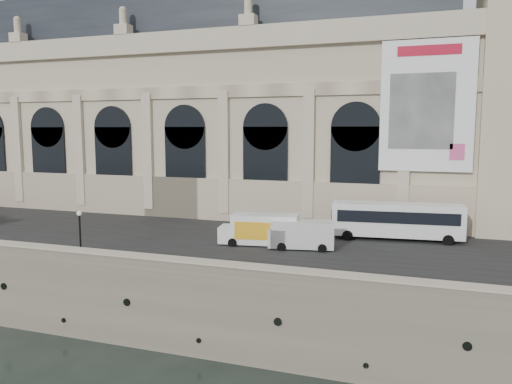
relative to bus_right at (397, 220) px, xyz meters
The scene contains 9 objects.
ground 28.42m from the bus_right, 139.35° to the right, with size 260.00×260.00×0.00m, color black.
quay 27.39m from the bus_right, 140.19° to the left, with size 160.00×70.00×6.00m, color gray.
street 21.12m from the bus_right, 169.70° to the right, with size 160.00×24.00×0.06m, color #2D2D2D.
parapet 26.91m from the bus_right, 140.32° to the right, with size 160.00×1.40×1.21m.
museum 31.92m from the bus_right, 153.83° to the left, with size 69.00×18.70×29.10m.
bus_right is the anchor object (origin of this frame).
van_c 10.43m from the bus_right, 140.98° to the right, with size 6.08×3.19×2.58m.
box_truck 13.34m from the bus_right, 152.09° to the right, with size 7.55×3.46×2.94m.
lamp_right 29.01m from the bus_right, 147.24° to the right, with size 0.41×0.41×4.03m.
Camera 1 is at (23.22, -31.51, 16.65)m, focal length 35.00 mm.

